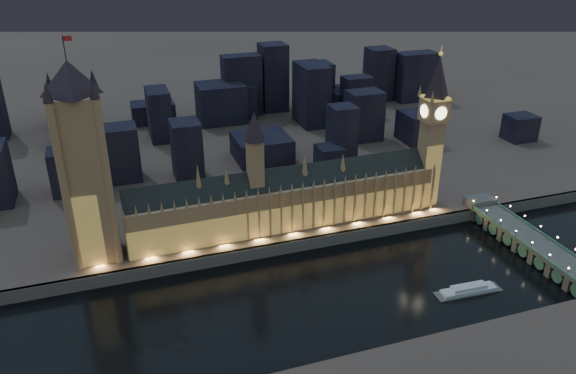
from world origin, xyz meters
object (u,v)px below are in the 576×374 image
object	(u,v)px
victoria_tower	(82,156)
westminster_bridge	(527,242)
palace_of_westminster	(285,199)
elizabeth_tower	(433,119)
river_boat	(468,290)

from	to	relation	value
victoria_tower	westminster_bridge	size ratio (longest dim) A/B	1.12
palace_of_westminster	elizabeth_tower	bearing A→B (deg)	0.11
palace_of_westminster	river_boat	xyz separation A→B (m)	(75.98, -91.58, -24.81)
river_boat	westminster_bridge	bearing A→B (deg)	23.75
victoria_tower	elizabeth_tower	size ratio (longest dim) A/B	1.17
river_boat	elizabeth_tower	bearing A→B (deg)	73.91
palace_of_westminster	elizabeth_tower	size ratio (longest dim) A/B	1.87
palace_of_westminster	victoria_tower	bearing A→B (deg)	179.91
victoria_tower	elizabeth_tower	world-z (taller)	victoria_tower
westminster_bridge	river_boat	world-z (taller)	westminster_bridge
palace_of_westminster	river_boat	size ratio (longest dim) A/B	5.19
palace_of_westminster	river_boat	distance (m)	121.55
westminster_bridge	elizabeth_tower	bearing A→B (deg)	117.16
palace_of_westminster	river_boat	world-z (taller)	palace_of_westminster
elizabeth_tower	westminster_bridge	bearing A→B (deg)	-62.84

